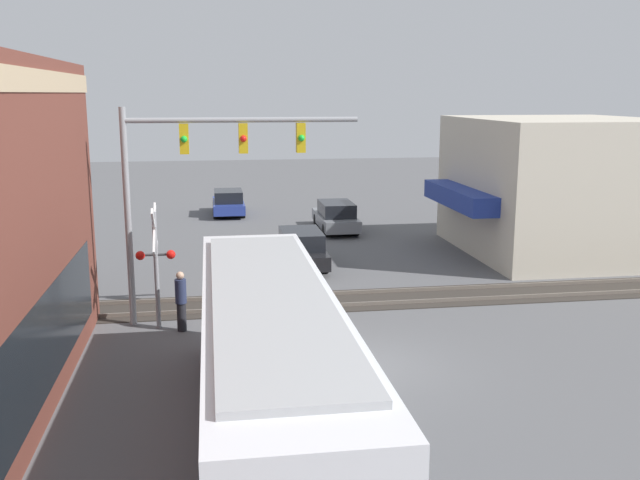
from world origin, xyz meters
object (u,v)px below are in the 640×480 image
(parked_car_blue, at_px, (228,203))
(pedestrian_at_crossing, at_px, (181,301))
(city_bus, at_px, (270,364))
(crossing_signal, at_px, (156,255))
(parked_car_grey, at_px, (336,217))
(parked_car_black, at_px, (301,249))

(parked_car_blue, height_order, pedestrian_at_crossing, pedestrian_at_crossing)
(city_bus, bearing_deg, parked_car_blue, -0.00)
(crossing_signal, bearing_deg, parked_car_blue, -7.55)
(city_bus, distance_m, parked_car_grey, 23.52)
(city_bus, xyz_separation_m, parked_car_grey, (22.86, -5.40, -1.13))
(city_bus, bearing_deg, parked_car_black, -9.53)
(parked_car_blue, xyz_separation_m, pedestrian_at_crossing, (-21.03, 2.02, 0.27))
(parked_car_black, bearing_deg, parked_car_grey, -20.78)
(city_bus, xyz_separation_m, parked_car_blue, (28.82, -0.00, -1.16))
(parked_car_black, relative_size, parked_car_grey, 0.98)
(parked_car_grey, bearing_deg, parked_car_blue, 42.21)
(parked_car_black, relative_size, pedestrian_at_crossing, 2.57)
(crossing_signal, distance_m, parked_car_blue, 20.88)
(crossing_signal, xyz_separation_m, parked_car_grey, (14.68, -8.13, -1.58))
(pedestrian_at_crossing, bearing_deg, parked_car_grey, -26.21)
(crossing_signal, xyz_separation_m, pedestrian_at_crossing, (-0.40, -0.71, -1.34))
(pedestrian_at_crossing, bearing_deg, city_bus, -165.43)
(city_bus, relative_size, pedestrian_at_crossing, 6.67)
(parked_car_black, relative_size, parked_car_blue, 1.08)
(parked_car_black, xyz_separation_m, parked_car_blue, (13.33, 2.60, -0.03))
(crossing_signal, height_order, pedestrian_at_crossing, crossing_signal)
(city_bus, height_order, crossing_signal, crossing_signal)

